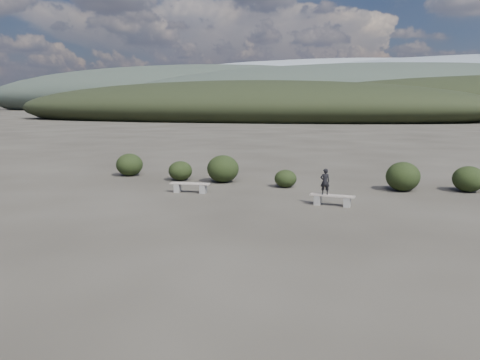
% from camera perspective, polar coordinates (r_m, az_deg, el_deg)
% --- Properties ---
extents(ground, '(1200.00, 1200.00, 0.00)m').
position_cam_1_polar(ground, '(12.96, -1.57, -7.36)').
color(ground, '#312D26').
rests_on(ground, ground).
extents(bench_left, '(1.69, 0.48, 0.42)m').
position_cam_1_polar(bench_left, '(19.74, -6.11, -0.83)').
color(bench_left, gray).
rests_on(bench_left, ground).
extents(bench_right, '(1.65, 0.51, 0.41)m').
position_cam_1_polar(bench_right, '(17.47, 11.18, -2.32)').
color(bench_right, gray).
rests_on(bench_right, ground).
extents(seated_person, '(0.41, 0.34, 0.96)m').
position_cam_1_polar(seated_person, '(17.40, 10.32, -0.19)').
color(seated_person, black).
rests_on(seated_person, bench_right).
extents(shrub_a, '(1.15, 1.15, 0.94)m').
position_cam_1_polar(shrub_a, '(22.96, -7.28, 1.13)').
color(shrub_a, black).
rests_on(shrub_a, ground).
extents(shrub_b, '(1.51, 1.51, 1.30)m').
position_cam_1_polar(shrub_b, '(22.22, -2.09, 1.38)').
color(shrub_b, black).
rests_on(shrub_b, ground).
extents(shrub_c, '(0.99, 0.99, 0.79)m').
position_cam_1_polar(shrub_c, '(20.99, 5.57, 0.18)').
color(shrub_c, black).
rests_on(shrub_c, ground).
extents(shrub_d, '(1.43, 1.43, 1.25)m').
position_cam_1_polar(shrub_d, '(21.17, 19.24, 0.41)').
color(shrub_d, black).
rests_on(shrub_d, ground).
extents(shrub_e, '(1.32, 1.32, 1.10)m').
position_cam_1_polar(shrub_e, '(22.07, 26.10, 0.11)').
color(shrub_e, black).
rests_on(shrub_e, ground).
extents(shrub_f, '(1.37, 1.37, 1.16)m').
position_cam_1_polar(shrub_f, '(24.89, -13.32, 1.83)').
color(shrub_f, black).
rests_on(shrub_f, ground).
extents(mountain_ridges, '(500.00, 400.00, 56.00)m').
position_cam_1_polar(mountain_ridges, '(351.17, 13.85, 10.24)').
color(mountain_ridges, black).
rests_on(mountain_ridges, ground).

